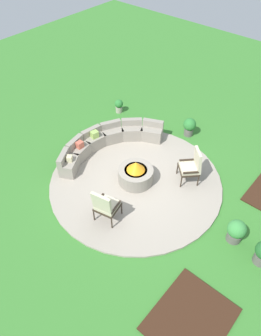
{
  "coord_description": "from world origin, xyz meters",
  "views": [
    {
      "loc": [
        -5.03,
        -4.13,
        6.88
      ],
      "look_at": [
        0.0,
        0.2,
        0.45
      ],
      "focal_mm": 34.31,
      "sensor_mm": 36.0,
      "label": 1
    }
  ],
  "objects": [
    {
      "name": "lounge_chair_front_left",
      "position": [
        -1.57,
        -0.32,
        0.63
      ],
      "size": [
        0.7,
        0.68,
        1.12
      ],
      "rotation": [
        0.0,
        0.0,
        4.94
      ],
      "color": "#2D2319",
      "rests_on": "patio_circle"
    },
    {
      "name": "potted_plant_3",
      "position": [
        0.08,
        -3.12,
        0.37
      ],
      "size": [
        0.47,
        0.47,
        0.67
      ],
      "color": "#605B56",
      "rests_on": "ground_plane"
    },
    {
      "name": "fire_pit",
      "position": [
        0.0,
        0.0,
        0.34
      ],
      "size": [
        1.01,
        1.01,
        0.73
      ],
      "color": "gray",
      "rests_on": "patio_circle"
    },
    {
      "name": "patio_circle",
      "position": [
        0.0,
        0.0,
        0.03
      ],
      "size": [
        5.02,
        5.02,
        0.06
      ],
      "primitive_type": "cylinder",
      "color": "#9E9384",
      "rests_on": "ground_plane"
    },
    {
      "name": "lounge_chair_front_right",
      "position": [
        1.09,
        -1.17,
        0.62
      ],
      "size": [
        0.78,
        0.8,
        1.09
      ],
      "rotation": [
        0.0,
        0.0,
        7.09
      ],
      "color": "#2D2319",
      "rests_on": "patio_circle"
    },
    {
      "name": "potted_plant_2",
      "position": [
        2.9,
        0.07,
        0.37
      ],
      "size": [
        0.43,
        0.43,
        0.66
      ],
      "color": "#605B56",
      "rests_on": "ground_plane"
    },
    {
      "name": "mulch_bed_left",
      "position": [
        -2.26,
        -3.38,
        0.02
      ],
      "size": [
        1.75,
        1.45,
        0.04
      ],
      "primitive_type": "cube",
      "color": "#382114",
      "rests_on": "ground_plane"
    },
    {
      "name": "ground_plane",
      "position": [
        0.0,
        0.0,
        0.0
      ],
      "size": [
        24.0,
        24.0,
        0.0
      ],
      "primitive_type": "plane",
      "color": "#387A2D"
    },
    {
      "name": "curved_stone_bench",
      "position": [
        0.52,
        1.65,
        0.34
      ],
      "size": [
        3.57,
        1.83,
        0.66
      ],
      "color": "gray",
      "rests_on": "patio_circle"
    },
    {
      "name": "potted_plant_1",
      "position": [
        2.38,
        2.81,
        0.28
      ],
      "size": [
        0.31,
        0.31,
        0.51
      ],
      "color": "#A89E8E",
      "rests_on": "ground_plane"
    }
  ]
}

